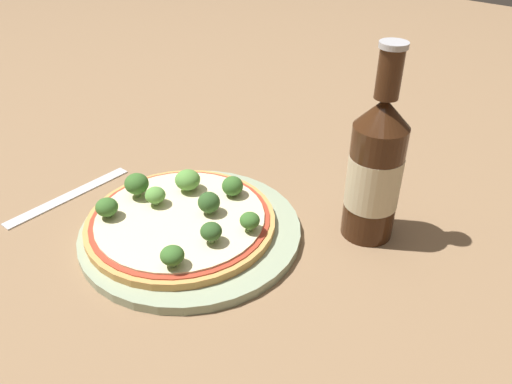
{
  "coord_description": "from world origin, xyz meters",
  "views": [
    {
      "loc": [
        0.4,
        -0.33,
        0.39
      ],
      "look_at": [
        0.07,
        0.04,
        0.06
      ],
      "focal_mm": 35.0,
      "sensor_mm": 36.0,
      "label": 1
    }
  ],
  "objects": [
    {
      "name": "ground_plane",
      "position": [
        0.0,
        0.0,
        0.0
      ],
      "size": [
        3.0,
        3.0,
        0.0
      ],
      "primitive_type": "plane",
      "color": "#846647"
    },
    {
      "name": "plate",
      "position": [
        0.01,
        -0.02,
        0.01
      ],
      "size": [
        0.27,
        0.27,
        0.01
      ],
      "color": "#93A384",
      "rests_on": "ground_plane"
    },
    {
      "name": "pizza",
      "position": [
        0.0,
        -0.02,
        0.02
      ],
      "size": [
        0.23,
        0.23,
        0.01
      ],
      "color": "tan",
      "rests_on": "plate"
    },
    {
      "name": "broccoli_floret_0",
      "position": [
        0.02,
        0.01,
        0.04
      ],
      "size": [
        0.03,
        0.03,
        0.03
      ],
      "color": "#7A9E5B",
      "rests_on": "pizza"
    },
    {
      "name": "broccoli_floret_1",
      "position": [
        -0.07,
        -0.03,
        0.04
      ],
      "size": [
        0.03,
        0.03,
        0.03
      ],
      "color": "#7A9E5B",
      "rests_on": "pizza"
    },
    {
      "name": "broccoli_floret_2",
      "position": [
        0.08,
        0.01,
        0.04
      ],
      "size": [
        0.02,
        0.02,
        0.02
      ],
      "color": "#7A9E5B",
      "rests_on": "pizza"
    },
    {
      "name": "broccoli_floret_3",
      "position": [
        0.02,
        0.05,
        0.04
      ],
      "size": [
        0.03,
        0.03,
        0.03
      ],
      "color": "#7A9E5B",
      "rests_on": "pizza"
    },
    {
      "name": "broccoli_floret_4",
      "position": [
        -0.04,
        0.02,
        0.04
      ],
      "size": [
        0.03,
        0.03,
        0.03
      ],
      "color": "#7A9E5B",
      "rests_on": "pizza"
    },
    {
      "name": "broccoli_floret_5",
      "position": [
        0.06,
        -0.09,
        0.04
      ],
      "size": [
        0.03,
        0.03,
        0.02
      ],
      "color": "#7A9E5B",
      "rests_on": "pizza"
    },
    {
      "name": "broccoli_floret_6",
      "position": [
        -0.04,
        -0.03,
        0.04
      ],
      "size": [
        0.03,
        0.03,
        0.02
      ],
      "color": "#7A9E5B",
      "rests_on": "pizza"
    },
    {
      "name": "broccoli_floret_7",
      "position": [
        0.07,
        -0.03,
        0.04
      ],
      "size": [
        0.02,
        0.02,
        0.03
      ],
      "color": "#7A9E5B",
      "rests_on": "pizza"
    },
    {
      "name": "broccoli_floret_8",
      "position": [
        -0.06,
        -0.08,
        0.04
      ],
      "size": [
        0.03,
        0.03,
        0.03
      ],
      "color": "#7A9E5B",
      "rests_on": "pizza"
    },
    {
      "name": "beer_bottle",
      "position": [
        0.17,
        0.13,
        0.09
      ],
      "size": [
        0.06,
        0.06,
        0.24
      ],
      "color": "#381E0F",
      "rests_on": "ground_plane"
    },
    {
      "name": "fork",
      "position": [
        -0.18,
        -0.08,
        0.0
      ],
      "size": [
        0.02,
        0.19,
        0.0
      ],
      "rotation": [
        0.0,
        0.0,
        1.6
      ],
      "color": "silver",
      "rests_on": "ground_plane"
    }
  ]
}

